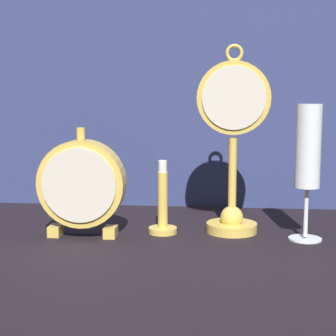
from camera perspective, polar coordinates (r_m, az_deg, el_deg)
The scene contains 6 objects.
ground_plane at distance 0.88m, azimuth -0.52°, elevation -8.21°, with size 4.00×4.00×0.00m, color black.
fabric_backdrop_drape at distance 1.18m, azimuth 1.22°, elevation 14.88°, with size 1.41×0.01×0.77m, color navy.
pocket_watch_on_stand at distance 0.96m, azimuth 6.61°, elevation 2.25°, with size 0.12×0.09×0.32m.
mantel_clock_silver at distance 0.94m, azimuth -8.76°, elevation -1.67°, with size 0.15×0.04×0.18m.
champagne_flute at distance 0.93m, azimuth 14.03°, elevation 1.20°, with size 0.05×0.05×0.22m.
brass_candlestick at distance 0.97m, azimuth -0.54°, elevation -4.32°, with size 0.05×0.05×0.13m.
Camera 1 is at (0.09, -0.84, 0.25)m, focal length 60.00 mm.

